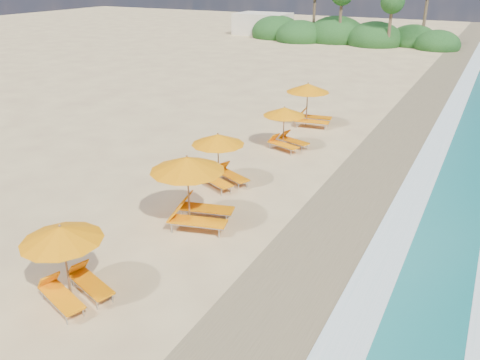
# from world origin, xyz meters

# --- Properties ---
(ground) EXTENTS (160.00, 160.00, 0.00)m
(ground) POSITION_xyz_m (0.00, 0.00, 0.00)
(ground) COLOR #DBBF81
(ground) RESTS_ON ground
(wet_sand) EXTENTS (4.00, 160.00, 0.01)m
(wet_sand) POSITION_xyz_m (4.00, 0.00, 0.01)
(wet_sand) COLOR #8A7952
(wet_sand) RESTS_ON ground
(surf_foam) EXTENTS (4.00, 160.00, 0.01)m
(surf_foam) POSITION_xyz_m (6.70, 0.00, 0.03)
(surf_foam) COLOR white
(surf_foam) RESTS_ON ground
(station_1) EXTENTS (2.78, 2.71, 2.20)m
(station_1) POSITION_xyz_m (-1.53, -6.77, 1.23)
(station_1) COLOR olive
(station_1) RESTS_ON ground
(station_2) EXTENTS (3.22, 3.12, 2.59)m
(station_2) POSITION_xyz_m (-0.86, -1.74, 1.45)
(station_2) COLOR olive
(station_2) RESTS_ON ground
(station_3) EXTENTS (2.88, 2.85, 2.20)m
(station_3) POSITION_xyz_m (-1.78, 1.67, 1.24)
(station_3) COLOR olive
(station_3) RESTS_ON ground
(station_4) EXTENTS (2.68, 2.62, 2.12)m
(station_4) POSITION_xyz_m (-1.15, 7.01, 1.19)
(station_4) COLOR olive
(station_4) RESTS_ON ground
(station_5) EXTENTS (2.93, 2.79, 2.47)m
(station_5) POSITION_xyz_m (-1.46, 11.22, 1.38)
(station_5) COLOR olive
(station_5) RESTS_ON ground
(treeline) EXTENTS (25.80, 8.80, 9.74)m
(treeline) POSITION_xyz_m (-9.94, 45.51, 1.00)
(treeline) COLOR #163D14
(treeline) RESTS_ON ground
(beach_building) EXTENTS (7.00, 5.00, 2.80)m
(beach_building) POSITION_xyz_m (-22.00, 48.00, 1.40)
(beach_building) COLOR beige
(beach_building) RESTS_ON ground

